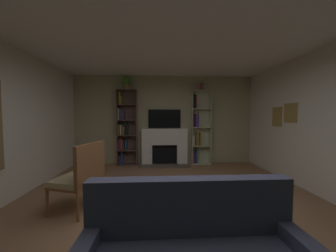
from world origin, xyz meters
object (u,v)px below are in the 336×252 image
(fireplace, at_px, (165,145))
(coffee_table, at_px, (182,212))
(potted_plant, at_px, (127,82))
(tv, at_px, (164,119))
(armchair, at_px, (82,175))
(bookshelf_left, at_px, (125,129))
(bookshelf_right, at_px, (199,129))
(vase_with_flowers, at_px, (202,86))

(fireplace, height_order, coffee_table, fireplace)
(potted_plant, bearing_deg, coffee_table, -71.29)
(tv, bearing_deg, fireplace, -90.00)
(fireplace, bearing_deg, coffee_table, -88.89)
(tv, distance_m, armchair, 3.28)
(bookshelf_left, xyz_separation_m, coffee_table, (1.26, -3.57, -0.76))
(bookshelf_left, distance_m, coffee_table, 3.86)
(fireplace, distance_m, bookshelf_left, 1.29)
(tv, distance_m, potted_plant, 1.57)
(tv, distance_m, coffee_table, 3.79)
(fireplace, relative_size, bookshelf_right, 0.65)
(tv, bearing_deg, bookshelf_left, -176.49)
(bookshelf_left, bearing_deg, potted_plant, -36.76)
(fireplace, xyz_separation_m, armchair, (-1.41, -2.75, -0.04))
(potted_plant, relative_size, armchair, 0.36)
(fireplace, bearing_deg, potted_plant, -178.69)
(tv, height_order, potted_plant, potted_plant)
(bookshelf_left, distance_m, vase_with_flowers, 2.65)
(fireplace, distance_m, vase_with_flowers, 2.13)
(armchair, xyz_separation_m, coffee_table, (1.48, -0.80, -0.21))
(tv, distance_m, bookshelf_right, 1.10)
(bookshelf_right, distance_m, coffee_table, 3.78)
(potted_plant, distance_m, armchair, 3.35)
(tv, relative_size, potted_plant, 2.57)
(tv, bearing_deg, armchair, -116.39)
(tv, height_order, armchair, tv)
(potted_plant, distance_m, coffee_table, 4.29)
(fireplace, bearing_deg, bookshelf_left, 178.95)
(vase_with_flowers, height_order, armchair, vase_with_flowers)
(tv, height_order, vase_with_flowers, vase_with_flowers)
(bookshelf_right, height_order, vase_with_flowers, vase_with_flowers)
(fireplace, distance_m, coffee_table, 3.56)
(bookshelf_right, distance_m, potted_plant, 2.59)
(bookshelf_right, bearing_deg, potted_plant, -178.66)
(bookshelf_right, bearing_deg, tv, 176.25)
(bookshelf_right, relative_size, potted_plant, 5.86)
(fireplace, xyz_separation_m, potted_plant, (-1.12, -0.03, 1.90))
(armchair, bearing_deg, bookshelf_left, 85.36)
(tv, bearing_deg, coffee_table, -88.92)
(bookshelf_right, height_order, potted_plant, potted_plant)
(coffee_table, bearing_deg, bookshelf_left, 109.39)
(tv, bearing_deg, bookshelf_right, -3.75)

